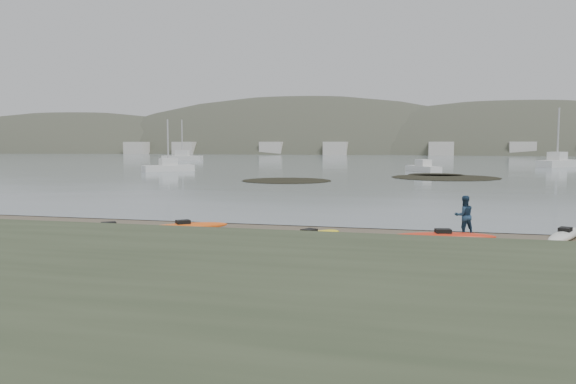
# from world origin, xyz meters

# --- Properties ---
(ground) EXTENTS (600.00, 600.00, 0.00)m
(ground) POSITION_xyz_m (0.00, 0.00, 0.00)
(ground) COLOR tan
(ground) RESTS_ON ground
(wet_sand) EXTENTS (60.00, 60.00, 0.00)m
(wet_sand) POSITION_xyz_m (0.00, -0.30, 0.00)
(wet_sand) COLOR brown
(wet_sand) RESTS_ON ground
(water) EXTENTS (1200.00, 1200.00, 0.00)m
(water) POSITION_xyz_m (0.00, 300.00, 0.01)
(water) COLOR slate
(water) RESTS_ON ground
(kayaks) EXTENTS (24.09, 10.26, 0.34)m
(kayaks) POSITION_xyz_m (-1.30, -4.33, 0.17)
(kayaks) COLOR red
(kayaks) RESTS_ON ground
(person_east) EXTENTS (0.92, 0.82, 1.58)m
(person_east) POSITION_xyz_m (7.33, -0.80, 0.79)
(person_east) COLOR navy
(person_east) RESTS_ON ground
(kelp_mats) EXTENTS (24.71, 21.21, 0.04)m
(kelp_mats) POSITION_xyz_m (2.87, 34.92, 0.03)
(kelp_mats) COLOR black
(kelp_mats) RESTS_ON water
(moored_boats) EXTENTS (107.23, 79.04, 1.22)m
(moored_boats) POSITION_xyz_m (6.76, 77.28, 0.55)
(moored_boats) COLOR silver
(moored_boats) RESTS_ON ground
(far_hills) EXTENTS (550.00, 135.00, 80.00)m
(far_hills) POSITION_xyz_m (39.38, 193.97, -15.93)
(far_hills) COLOR #384235
(far_hills) RESTS_ON ground
(far_town) EXTENTS (199.00, 5.00, 4.00)m
(far_town) POSITION_xyz_m (6.00, 145.00, 2.00)
(far_town) COLOR beige
(far_town) RESTS_ON ground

